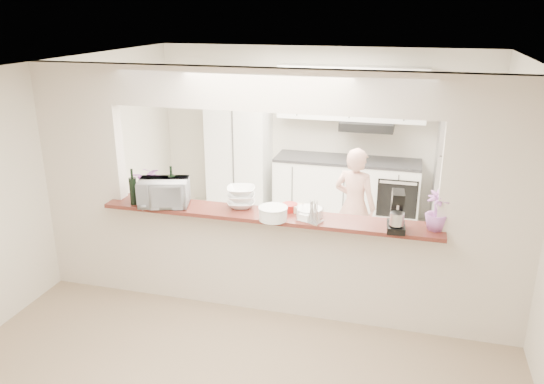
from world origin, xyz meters
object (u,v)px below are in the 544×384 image
(toaster_oven, at_px, (164,193))
(stand_mixer, at_px, (397,213))
(refrigerator, at_px, (463,174))
(person, at_px, (354,207))

(toaster_oven, height_order, stand_mixer, stand_mixer)
(toaster_oven, xyz_separation_m, stand_mixer, (2.33, -0.04, 0.03))
(toaster_oven, bearing_deg, refrigerator, 25.34)
(refrigerator, distance_m, person, 1.88)
(stand_mixer, bearing_deg, person, 109.87)
(stand_mixer, bearing_deg, refrigerator, 73.97)
(toaster_oven, xyz_separation_m, person, (1.80, 1.42, -0.50))
(stand_mixer, height_order, person, stand_mixer)
(refrigerator, relative_size, toaster_oven, 3.42)
(toaster_oven, bearing_deg, stand_mixer, -16.87)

